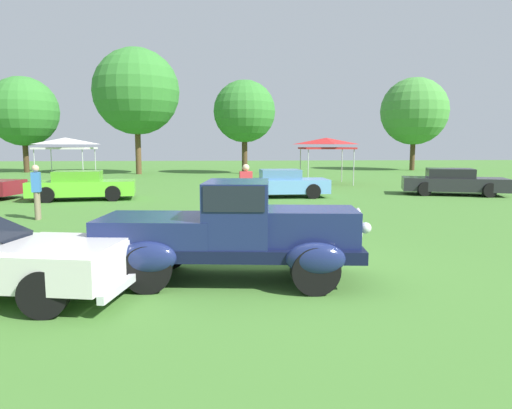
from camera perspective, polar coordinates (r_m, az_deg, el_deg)
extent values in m
plane|color=#42752D|center=(8.50, 0.91, -8.40)|extent=(120.00, 120.00, 0.00)
cube|color=black|center=(7.96, -3.13, -5.33)|extent=(4.49, 1.91, 0.20)
cube|color=navy|center=(7.88, 6.34, -2.69)|extent=(1.72, 1.26, 0.60)
ellipsoid|color=silver|center=(7.99, 12.29, -2.82)|extent=(0.22, 0.53, 0.68)
cube|color=navy|center=(7.84, -2.30, -0.92)|extent=(1.19, 1.48, 1.04)
cube|color=black|center=(7.81, -2.31, 1.26)|extent=(1.10, 1.50, 0.40)
cube|color=navy|center=(8.11, -11.87, -3.09)|extent=(2.04, 1.61, 0.48)
ellipsoid|color=navy|center=(8.66, 6.42, -4.33)|extent=(0.95, 0.46, 0.52)
ellipsoid|color=navy|center=(7.26, 7.29, -6.63)|extent=(0.95, 0.46, 0.52)
ellipsoid|color=navy|center=(8.85, -10.70, -4.16)|extent=(0.95, 0.46, 0.52)
ellipsoid|color=navy|center=(7.49, -13.14, -6.34)|extent=(0.95, 0.46, 0.52)
sphere|color=silver|center=(8.41, 12.09, -1.76)|extent=(0.18, 0.18, 0.18)
sphere|color=silver|center=(7.56, 13.25, -2.80)|extent=(0.18, 0.18, 0.18)
cylinder|color=black|center=(8.70, 6.40, -5.49)|extent=(0.76, 0.24, 0.76)
cylinder|color=black|center=(7.31, 7.26, -8.00)|extent=(0.76, 0.24, 0.76)
cylinder|color=black|center=(8.89, -10.67, -5.30)|extent=(0.76, 0.24, 0.76)
cylinder|color=black|center=(7.53, -13.10, -7.67)|extent=(0.76, 0.24, 0.76)
cube|color=silver|center=(7.51, -22.29, -5.01)|extent=(1.86, 1.73, 0.20)
cube|color=black|center=(7.95, -28.13, -3.06)|extent=(0.30, 1.23, 0.82)
cube|color=silver|center=(7.23, -15.68, -9.19)|extent=(0.42, 1.64, 0.12)
cylinder|color=black|center=(8.23, -18.85, -6.96)|extent=(0.66, 0.20, 0.66)
cylinder|color=black|center=(6.92, -24.48, -9.92)|extent=(0.66, 0.20, 0.66)
cube|color=#60C62D|center=(20.90, -20.39, 1.91)|extent=(4.42, 2.26, 0.60)
cube|color=#4D9F24|center=(20.88, -20.91, 3.26)|extent=(2.04, 1.69, 0.44)
cylinder|color=black|center=(20.00, -17.07, 1.30)|extent=(0.64, 0.22, 0.64)
cylinder|color=black|center=(20.37, -24.19, 1.09)|extent=(0.64, 0.22, 0.64)
cube|color=#669EDB|center=(20.67, 3.37, 2.30)|extent=(3.93, 1.79, 0.60)
cube|color=#517EAF|center=(20.61, 2.96, 3.68)|extent=(1.75, 1.49, 0.44)
cylinder|color=black|center=(20.15, 6.99, 1.61)|extent=(0.64, 0.22, 0.64)
cylinder|color=black|center=(19.77, 0.39, 1.56)|extent=(0.64, 0.22, 0.64)
cube|color=#28282D|center=(23.34, 22.98, 2.31)|extent=(4.80, 2.96, 0.60)
cube|color=black|center=(23.28, 22.60, 3.55)|extent=(2.32, 1.98, 0.44)
cylinder|color=black|center=(22.87, 26.61, 1.57)|extent=(0.64, 0.22, 0.64)
cylinder|color=black|center=(22.41, 19.87, 1.80)|extent=(0.64, 0.22, 0.64)
cylinder|color=#7F7056|center=(14.98, -1.62, 0.13)|extent=(0.16, 0.16, 0.86)
cylinder|color=#7F7056|center=(15.00, -0.86, 0.14)|extent=(0.16, 0.16, 0.86)
cube|color=#D1333D|center=(14.91, -1.24, 2.92)|extent=(0.41, 0.27, 0.60)
sphere|color=beige|center=(14.89, -1.25, 4.53)|extent=(0.22, 0.22, 0.22)
cylinder|color=#7F7056|center=(16.06, -25.08, -0.07)|extent=(0.16, 0.16, 0.86)
cylinder|color=#7F7056|center=(15.86, -25.18, -0.16)|extent=(0.16, 0.16, 0.86)
cube|color=#336BB2|center=(15.89, -25.27, 2.49)|extent=(0.33, 0.44, 0.60)
sphere|color=tan|center=(15.87, -25.35, 4.00)|extent=(0.22, 0.22, 0.22)
cylinder|color=#B7B7BC|center=(30.13, -19.01, 4.49)|extent=(0.05, 0.05, 2.05)
cylinder|color=#B7B7BC|center=(27.63, -20.38, 4.21)|extent=(0.05, 0.05, 2.05)
cylinder|color=#B7B7BC|center=(30.89, -23.69, 4.33)|extent=(0.05, 0.05, 2.05)
cylinder|color=#B7B7BC|center=(28.46, -25.42, 4.04)|extent=(0.05, 0.05, 2.05)
cube|color=silver|center=(29.22, -22.23, 6.38)|extent=(2.88, 2.88, 0.10)
pyramid|color=silver|center=(29.22, -22.27, 7.20)|extent=(2.83, 2.83, 0.38)
cylinder|color=#B7B7BC|center=(29.51, 10.45, 4.71)|extent=(0.05, 0.05, 2.05)
cylinder|color=#B7B7BC|center=(27.00, 11.85, 4.45)|extent=(0.05, 0.05, 2.05)
cylinder|color=#B7B7BC|center=(28.96, 5.44, 4.75)|extent=(0.05, 0.05, 2.05)
cylinder|color=#B7B7BC|center=(26.40, 6.38, 4.50)|extent=(0.05, 0.05, 2.05)
cube|color=red|center=(27.91, 8.57, 6.82)|extent=(2.90, 2.90, 0.10)
pyramid|color=red|center=(27.91, 8.59, 7.68)|extent=(2.84, 2.84, 0.38)
cylinder|color=#47331E|center=(43.61, -26.32, 5.82)|extent=(0.44, 0.44, 3.47)
sphere|color=#337A2D|center=(43.69, -26.56, 10.14)|extent=(5.68, 5.68, 5.68)
cylinder|color=brown|center=(38.01, -14.21, 7.06)|extent=(0.44, 0.44, 4.57)
sphere|color=#337A2D|center=(38.23, -14.41, 13.23)|extent=(6.62, 6.62, 6.62)
cylinder|color=#47331E|center=(37.44, -1.40, 6.53)|extent=(0.44, 0.44, 3.58)
sphere|color=#337A2D|center=(37.53, -1.42, 11.31)|extent=(4.88, 4.88, 4.88)
cylinder|color=#47331E|center=(44.75, 18.58, 6.31)|extent=(0.44, 0.44, 3.63)
sphere|color=#428938|center=(44.85, 18.77, 10.73)|extent=(5.96, 5.96, 5.96)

